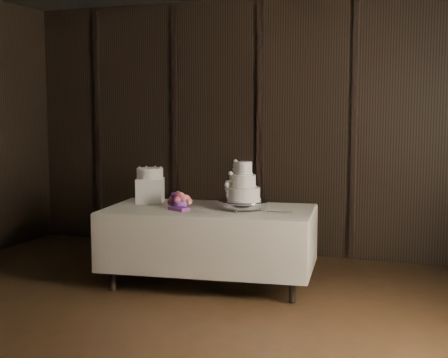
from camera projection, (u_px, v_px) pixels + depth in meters
room at (105, 141)px, 4.10m from camera, size 6.08×7.08×3.08m
display_table at (209, 243)px, 6.04m from camera, size 2.11×1.29×0.76m
cake_stand at (244, 205)px, 5.92m from camera, size 0.51×0.51×0.09m
wedding_cake at (241, 185)px, 5.89m from camera, size 0.34×0.31×0.37m
bouquet at (179, 201)px, 5.99m from camera, size 0.43×0.48×0.19m
box_pedestal at (150, 191)px, 6.34m from camera, size 0.33×0.33×0.25m
small_cake at (150, 173)px, 6.32m from camera, size 0.33×0.33×0.11m
cake_knife at (269, 211)px, 5.78m from camera, size 0.37×0.06×0.01m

